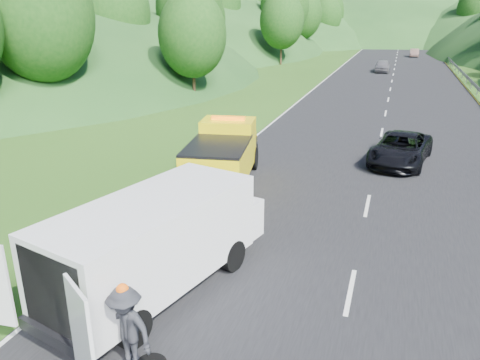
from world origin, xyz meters
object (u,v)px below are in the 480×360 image
(woman, at_px, (185,214))
(child, at_px, (193,242))
(tow_truck, at_px, (224,154))
(passing_suv, at_px, (399,163))
(white_van, at_px, (158,239))
(suitcase, at_px, (148,205))

(woman, xyz_separation_m, child, (1.13, -1.93, 0.00))
(tow_truck, xyz_separation_m, woman, (-0.16, -3.49, -1.27))
(child, height_order, passing_suv, passing_suv)
(tow_truck, bearing_deg, white_van, -90.61)
(white_van, distance_m, woman, 5.03)
(woman, relative_size, suitcase, 2.84)
(woman, bearing_deg, white_van, -174.66)
(woman, distance_m, suitcase, 1.40)
(white_van, xyz_separation_m, child, (-0.29, 2.67, -1.42))
(woman, distance_m, child, 2.24)
(white_van, height_order, child, white_van)
(tow_truck, bearing_deg, passing_suv, 27.07)
(white_van, height_order, passing_suv, white_van)
(suitcase, height_order, passing_suv, passing_suv)
(suitcase, xyz_separation_m, passing_suv, (8.49, 8.93, -0.27))
(tow_truck, relative_size, woman, 4.10)
(woman, bearing_deg, passing_suv, -51.39)
(suitcase, bearing_deg, child, -33.94)
(woman, relative_size, child, 1.59)
(white_van, bearing_deg, tow_truck, 113.34)
(suitcase, distance_m, passing_suv, 12.33)
(white_van, xyz_separation_m, passing_suv, (5.72, 13.27, -1.42))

